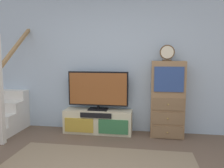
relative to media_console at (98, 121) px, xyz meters
The scene contains 6 objects.
back_wall 1.20m from the media_console, 41.71° to the left, with size 6.40×0.12×2.70m, color #A8BCD1.
media_console is the anchor object (origin of this frame).
television 0.61m from the media_console, 90.00° to the left, with size 1.14×0.22×0.73m.
side_cabinet 1.35m from the media_console, ahead, with size 0.58×0.38×1.36m.
desk_clock 1.79m from the media_console, ahead, with size 0.26×0.08×0.28m.
staircase 1.94m from the media_console, behind, with size 1.00×1.36×2.20m.
Camera 1 is at (0.61, -1.88, 1.45)m, focal length 36.23 mm.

